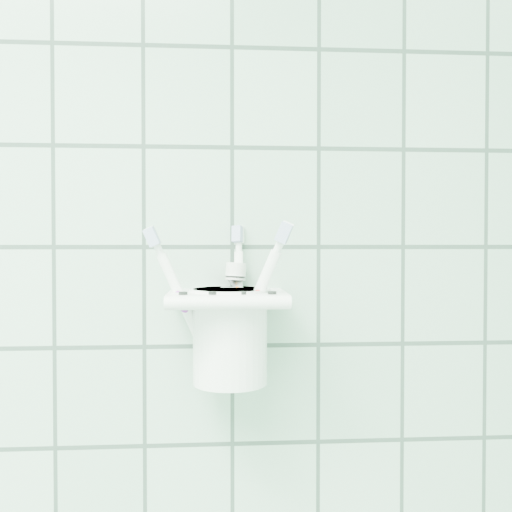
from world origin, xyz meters
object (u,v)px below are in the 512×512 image
at_px(toothbrush_pink, 216,295).
at_px(toothbrush_blue, 237,298).
at_px(toothpaste_tube, 230,310).
at_px(holder_bracket, 227,300).
at_px(cup, 230,333).
at_px(toothbrush_orange, 223,291).

distance_m(toothbrush_pink, toothbrush_blue, 0.02).
bearing_deg(toothpaste_tube, toothbrush_pink, -130.75).
distance_m(holder_bracket, toothbrush_blue, 0.01).
distance_m(cup, toothbrush_orange, 0.05).
bearing_deg(toothbrush_orange, toothbrush_blue, 13.75).
xyz_separation_m(toothbrush_blue, toothbrush_orange, (-0.02, 0.00, 0.01)).
xyz_separation_m(holder_bracket, toothbrush_pink, (-0.01, 0.00, 0.01)).
bearing_deg(holder_bracket, toothpaste_tube, 79.46).
xyz_separation_m(cup, toothbrush_orange, (-0.01, -0.00, 0.05)).
distance_m(cup, toothbrush_blue, 0.04).
bearing_deg(toothpaste_tube, toothbrush_blue, -66.04).
relative_size(holder_bracket, cup, 1.22).
relative_size(cup, toothbrush_blue, 0.62).
relative_size(holder_bracket, toothbrush_pink, 0.72).
xyz_separation_m(toothbrush_pink, toothbrush_blue, (0.02, 0.00, -0.00)).
bearing_deg(holder_bracket, toothbrush_pink, 176.19).
height_order(cup, toothbrush_orange, toothbrush_orange).
bearing_deg(toothbrush_orange, toothbrush_pink, -145.46).
xyz_separation_m(holder_bracket, cup, (0.00, 0.00, -0.04)).
bearing_deg(toothpaste_tube, toothbrush_orange, -118.36).
relative_size(holder_bracket, toothbrush_blue, 0.75).
relative_size(toothbrush_pink, toothpaste_tube, 1.38).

